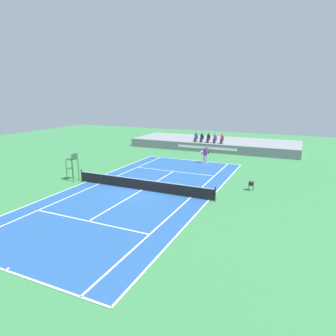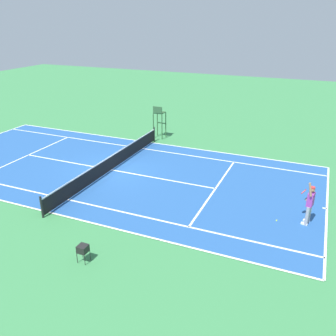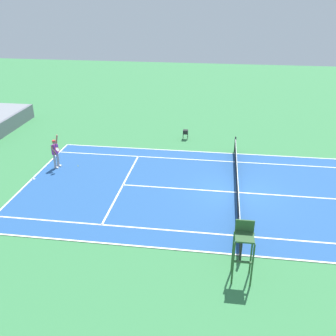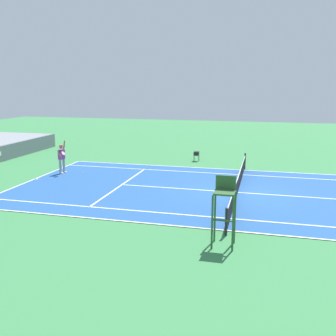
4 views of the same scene
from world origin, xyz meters
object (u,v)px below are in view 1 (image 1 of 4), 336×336
spectator_seated_0 (196,137)px  spectator_seated_1 (202,138)px  tennis_player (205,155)px  tennis_ball (204,166)px  umpire_chair (73,163)px  equipment_bag (205,152)px  spectator_seated_4 (222,139)px  spectator_seated_3 (215,138)px  spectator_seated_2 (208,138)px  ball_hopper (251,183)px

spectator_seated_0 → spectator_seated_1: same height
spectator_seated_0 → tennis_player: spectator_seated_0 is taller
tennis_player → tennis_ball: bearing=-76.0°
tennis_ball → umpire_chair: 13.36m
umpire_chair → equipment_bag: size_ratio=2.67×
spectator_seated_1 → spectator_seated_4: (2.75, 0.00, 0.00)m
spectator_seated_3 → equipment_bag: (-0.73, -1.72, -1.60)m
tennis_ball → equipment_bag: equipment_bag is taller
spectator_seated_2 → spectator_seated_3: bearing=0.0°
spectator_seated_3 → tennis_player: (0.98, -7.20, -0.76)m
equipment_bag → spectator_seated_3: bearing=67.1°
spectator_seated_0 → spectator_seated_4: same height
spectator_seated_2 → spectator_seated_3: 0.90m
spectator_seated_2 → spectator_seated_4: size_ratio=1.00×
spectator_seated_2 → spectator_seated_4: bearing=0.0°
spectator_seated_1 → tennis_ball: bearing=-69.8°
equipment_bag → tennis_ball: bearing=-73.3°
spectator_seated_4 → tennis_ball: size_ratio=18.60×
spectator_seated_1 → spectator_seated_2: size_ratio=1.00×
spectator_seated_1 → umpire_chair: (-5.82, -18.27, -0.20)m
spectator_seated_0 → umpire_chair: umpire_chair is taller
spectator_seated_4 → tennis_ball: 8.62m
spectator_seated_0 → spectator_seated_1: (0.83, 0.00, 0.00)m
spectator_seated_1 → spectator_seated_3: bearing=0.0°
spectator_seated_4 → equipment_bag: spectator_seated_4 is taller
spectator_seated_3 → tennis_player: 7.31m
umpire_chair → equipment_bag: 17.99m
spectator_seated_1 → ball_hopper: (8.88, -14.67, -1.19)m
spectator_seated_4 → equipment_bag: (-1.67, -1.72, -1.60)m
spectator_seated_2 → ball_hopper: 16.73m
spectator_seated_4 → tennis_player: 7.24m
spectator_seated_1 → spectator_seated_4: same height
spectator_seated_1 → spectator_seated_2: same height
tennis_player → ball_hopper: tennis_player is taller
tennis_player → spectator_seated_4: bearing=90.3°
tennis_player → tennis_ball: size_ratio=30.63×
ball_hopper → spectator_seated_2: bearing=118.5°
umpire_chair → ball_hopper: (14.70, 3.60, -0.98)m
spectator_seated_1 → umpire_chair: size_ratio=0.52×
spectator_seated_0 → tennis_ball: (3.93, -8.44, -1.72)m
tennis_player → umpire_chair: 14.04m
tennis_player → tennis_ball: tennis_player is taller
tennis_player → tennis_ball: (0.31, -1.24, -0.96)m
ball_hopper → tennis_player: bearing=129.2°
spectator_seated_1 → equipment_bag: bearing=-57.7°
spectator_seated_1 → spectator_seated_2: (0.91, 0.00, 0.00)m
spectator_seated_1 → umpire_chair: bearing=-107.7°
spectator_seated_0 → umpire_chair: (-4.99, -18.27, -0.20)m
tennis_player → umpire_chair: umpire_chair is taller
spectator_seated_3 → tennis_ball: spectator_seated_3 is taller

